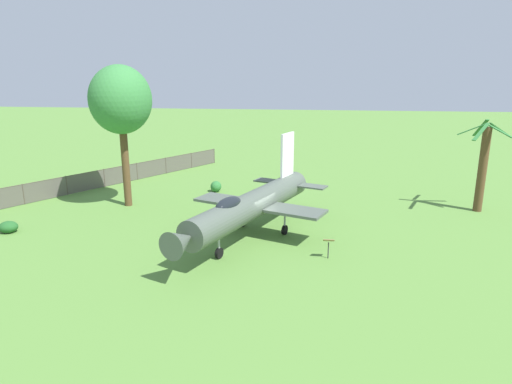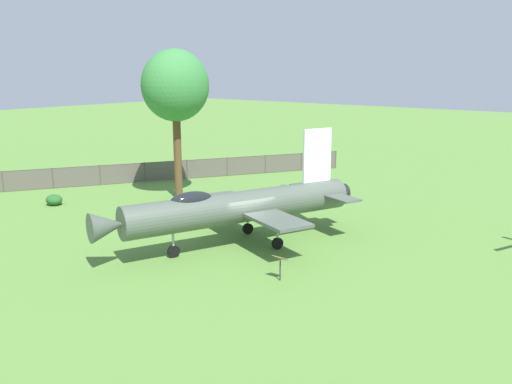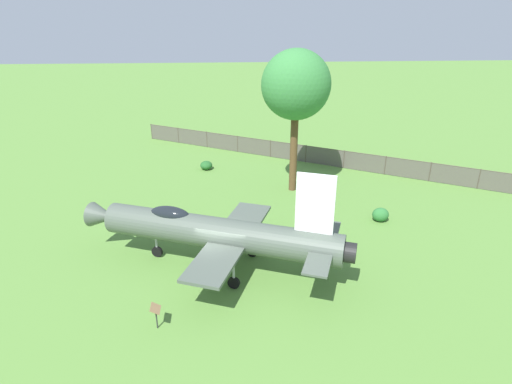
{
  "view_description": "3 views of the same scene",
  "coord_description": "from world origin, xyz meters",
  "px_view_note": "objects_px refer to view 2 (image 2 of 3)",
  "views": [
    {
      "loc": [
        -25.12,
        -3.64,
        9.54
      ],
      "look_at": [
        0.96,
        -0.04,
        2.55
      ],
      "focal_mm": 31.24,
      "sensor_mm": 36.0,
      "label": 1
    },
    {
      "loc": [
        -20.72,
        -17.48,
        8.96
      ],
      "look_at": [
        1.33,
        0.09,
        2.56
      ],
      "focal_mm": 38.55,
      "sensor_mm": 36.0,
      "label": 2
    },
    {
      "loc": [
        0.48,
        -18.77,
        12.31
      ],
      "look_at": [
        2.14,
        4.09,
        2.5
      ],
      "focal_mm": 29.35,
      "sensor_mm": 36.0,
      "label": 3
    }
  ],
  "objects_px": {
    "display_jet": "(235,207)",
    "shrub_by_tree": "(54,200)",
    "info_plaque": "(280,262)",
    "shade_tree": "(175,87)",
    "shrub_near_fence": "(284,191)"
  },
  "relations": [
    {
      "from": "display_jet",
      "to": "shrub_by_tree",
      "type": "relative_size",
      "value": 12.1
    },
    {
      "from": "display_jet",
      "to": "info_plaque",
      "type": "xyz_separation_m",
      "value": [
        -2.34,
        -4.56,
        -1.23
      ]
    },
    {
      "from": "display_jet",
      "to": "shade_tree",
      "type": "xyz_separation_m",
      "value": [
        5.68,
        10.11,
        5.62
      ]
    },
    {
      "from": "info_plaque",
      "to": "shrub_near_fence",
      "type": "bearing_deg",
      "value": 35.16
    },
    {
      "from": "shade_tree",
      "to": "info_plaque",
      "type": "relative_size",
      "value": 8.94
    },
    {
      "from": "display_jet",
      "to": "shrub_near_fence",
      "type": "distance_m",
      "value": 11.54
    },
    {
      "from": "shade_tree",
      "to": "info_plaque",
      "type": "bearing_deg",
      "value": -118.67
    },
    {
      "from": "display_jet",
      "to": "info_plaque",
      "type": "bearing_deg",
      "value": 83.68
    },
    {
      "from": "shade_tree",
      "to": "info_plaque",
      "type": "xyz_separation_m",
      "value": [
        -8.02,
        -14.67,
        -6.85
      ]
    },
    {
      "from": "shade_tree",
      "to": "display_jet",
      "type": "bearing_deg",
      "value": -119.32
    },
    {
      "from": "shrub_near_fence",
      "to": "info_plaque",
      "type": "distance_m",
      "value": 15.73
    },
    {
      "from": "display_jet",
      "to": "shrub_near_fence",
      "type": "bearing_deg",
      "value": -135.98
    },
    {
      "from": "shrub_by_tree",
      "to": "shrub_near_fence",
      "type": "bearing_deg",
      "value": -42.58
    },
    {
      "from": "shade_tree",
      "to": "shrub_near_fence",
      "type": "xyz_separation_m",
      "value": [
        4.83,
        -5.62,
        -7.26
      ]
    },
    {
      "from": "shade_tree",
      "to": "shrub_by_tree",
      "type": "xyz_separation_m",
      "value": [
        -6.67,
        4.95,
        -7.35
      ]
    }
  ]
}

